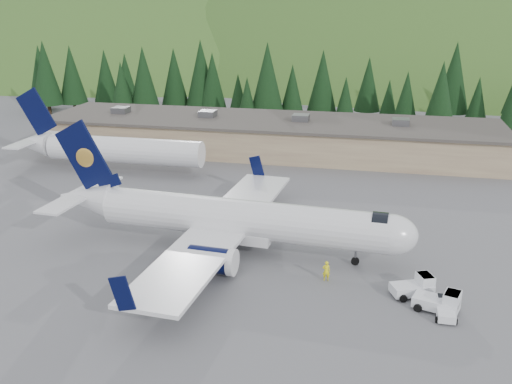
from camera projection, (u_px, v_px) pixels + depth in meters
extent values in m
plane|color=#5D5D62|center=(242.00, 251.00, 54.55)|extent=(600.00, 600.00, 0.00)
cylinder|color=white|center=(242.00, 219.00, 53.49)|extent=(27.47, 5.47, 3.66)
ellipsoid|color=white|center=(391.00, 235.00, 49.86)|extent=(5.00, 3.97, 3.66)
cylinder|color=black|center=(380.00, 229.00, 49.98)|extent=(1.56, 3.11, 3.02)
cone|color=white|center=(87.00, 199.00, 57.78)|extent=(6.08, 4.04, 3.66)
cube|color=white|center=(233.00, 233.00, 54.24)|extent=(7.99, 3.63, 0.97)
cube|color=white|center=(223.00, 226.00, 54.32)|extent=(7.55, 33.42, 0.34)
cube|color=black|center=(257.00, 166.00, 69.38)|extent=(1.98, 0.28, 2.80)
cube|color=black|center=(122.00, 294.00, 39.24)|extent=(1.98, 0.28, 2.80)
cylinder|color=black|center=(250.00, 215.00, 59.47)|extent=(4.23, 2.51, 2.24)
cylinder|color=white|center=(267.00, 217.00, 58.98)|extent=(0.74, 2.41, 2.38)
cube|color=white|center=(250.00, 210.00, 59.30)|extent=(2.16, 0.39, 0.88)
cylinder|color=black|center=(212.00, 260.00, 49.18)|extent=(4.23, 2.51, 2.24)
cylinder|color=white|center=(232.00, 263.00, 48.69)|extent=(0.74, 2.41, 2.38)
cube|color=white|center=(212.00, 254.00, 49.01)|extent=(2.16, 0.39, 0.88)
cube|color=black|center=(84.00, 155.00, 56.27)|extent=(6.03, 0.69, 7.15)
ellipsoid|color=gold|center=(87.00, 157.00, 56.46)|extent=(1.94, 0.30, 1.93)
ellipsoid|color=gold|center=(85.00, 158.00, 56.11)|extent=(1.94, 0.30, 1.93)
cube|color=black|center=(109.00, 182.00, 56.41)|extent=(2.70, 0.42, 1.93)
cube|color=white|center=(82.00, 194.00, 57.75)|extent=(3.34, 12.32, 0.21)
cylinder|color=slate|center=(355.00, 256.00, 51.41)|extent=(0.21, 0.21, 1.75)
cylinder|color=black|center=(355.00, 261.00, 51.58)|extent=(0.76, 0.32, 0.74)
cylinder|color=slate|center=(223.00, 228.00, 57.41)|extent=(0.25, 0.25, 1.95)
cylinder|color=black|center=(226.00, 233.00, 57.45)|extent=(1.09, 0.41, 1.07)
cylinder|color=black|center=(219.00, 232.00, 57.65)|extent=(1.09, 0.41, 1.07)
cylinder|color=slate|center=(204.00, 249.00, 52.62)|extent=(0.25, 0.25, 1.95)
cylinder|color=black|center=(208.00, 254.00, 52.66)|extent=(1.09, 0.41, 1.07)
cylinder|color=black|center=(200.00, 253.00, 52.87)|extent=(1.09, 0.41, 1.07)
cylinder|color=white|center=(125.00, 150.00, 78.40)|extent=(22.00, 3.60, 3.60)
cone|color=white|center=(34.00, 144.00, 81.21)|extent=(5.00, 3.60, 3.60)
cube|color=black|center=(36.00, 112.00, 79.54)|extent=(5.82, 0.28, 6.89)
cube|color=white|center=(34.00, 140.00, 81.02)|extent=(2.40, 11.00, 0.20)
cube|color=white|center=(412.00, 289.00, 46.16)|extent=(3.68, 2.81, 0.77)
cube|color=white|center=(425.00, 280.00, 46.14)|extent=(1.62, 1.85, 0.99)
cube|color=black|center=(426.00, 275.00, 46.00)|extent=(1.47, 1.70, 0.11)
cylinder|color=black|center=(419.00, 286.00, 47.27)|extent=(0.66, 0.46, 0.62)
cylinder|color=black|center=(429.00, 296.00, 45.63)|extent=(0.66, 0.46, 0.62)
cylinder|color=black|center=(394.00, 288.00, 46.88)|extent=(0.66, 0.46, 0.62)
cylinder|color=black|center=(403.00, 298.00, 45.24)|extent=(0.66, 0.46, 0.62)
cube|color=white|center=(436.00, 303.00, 43.94)|extent=(3.76, 2.65, 0.79)
cube|color=white|center=(452.00, 299.00, 43.18)|extent=(1.56, 1.86, 1.02)
cube|color=black|center=(453.00, 293.00, 43.04)|extent=(1.42, 1.71, 0.11)
cylinder|color=black|center=(453.00, 305.00, 44.24)|extent=(0.68, 0.43, 0.64)
cylinder|color=black|center=(448.00, 316.00, 42.75)|extent=(0.68, 0.43, 0.64)
cylinder|color=black|center=(424.00, 298.00, 45.32)|extent=(0.68, 0.43, 0.64)
cylinder|color=black|center=(418.00, 308.00, 43.83)|extent=(0.68, 0.43, 0.64)
cube|color=white|center=(445.00, 312.00, 42.96)|extent=(1.33, 2.59, 0.60)
cube|color=white|center=(445.00, 300.00, 43.59)|extent=(1.21, 0.88, 0.77)
cube|color=black|center=(445.00, 296.00, 43.48)|extent=(1.13, 0.79, 0.09)
cylinder|color=black|center=(435.00, 308.00, 43.96)|extent=(0.20, 0.48, 0.48)
cylinder|color=black|center=(453.00, 310.00, 43.70)|extent=(0.20, 0.48, 0.48)
cylinder|color=black|center=(437.00, 320.00, 42.37)|extent=(0.20, 0.48, 0.48)
cylinder|color=black|center=(456.00, 322.00, 42.11)|extent=(0.20, 0.48, 0.48)
cube|color=#8F745C|center=(269.00, 136.00, 89.97)|extent=(70.00, 16.00, 4.80)
cube|color=#47423D|center=(269.00, 120.00, 89.16)|extent=(71.00, 17.00, 0.40)
cube|color=slate|center=(121.00, 110.00, 94.09)|extent=(2.50, 2.50, 1.00)
cube|color=slate|center=(208.00, 114.00, 91.00)|extent=(2.50, 2.50, 1.00)
cube|color=slate|center=(301.00, 118.00, 87.92)|extent=(2.50, 2.50, 1.00)
cube|color=slate|center=(401.00, 122.00, 84.84)|extent=(2.50, 2.50, 1.00)
imported|color=#FFF416|center=(326.00, 271.00, 48.55)|extent=(0.73, 0.55, 1.80)
cone|color=black|center=(40.00, 73.00, 122.89)|extent=(5.81, 5.81, 11.88)
cone|color=black|center=(45.00, 73.00, 117.31)|extent=(6.34, 6.34, 12.97)
cone|color=black|center=(72.00, 75.00, 119.77)|extent=(5.88, 5.88, 12.02)
cone|color=black|center=(105.00, 76.00, 122.88)|extent=(5.42, 5.42, 11.08)
cone|color=black|center=(126.00, 77.00, 124.04)|extent=(5.04, 5.04, 10.32)
cone|color=black|center=(122.00, 86.00, 113.93)|extent=(4.75, 4.75, 9.72)
cone|color=black|center=(144.00, 77.00, 114.49)|extent=(5.96, 5.96, 12.19)
cone|color=black|center=(174.00, 77.00, 118.33)|extent=(5.70, 5.70, 11.65)
cone|color=black|center=(201.00, 73.00, 116.50)|extent=(6.45, 6.45, 13.19)
cone|color=black|center=(213.00, 80.00, 115.12)|extent=(5.46, 5.46, 11.17)
cone|color=black|center=(238.00, 93.00, 114.31)|extent=(3.77, 3.77, 7.72)
cone|color=black|center=(247.00, 99.00, 106.16)|extent=(3.95, 3.95, 8.08)
cone|color=black|center=(267.00, 79.00, 106.05)|extent=(6.55, 6.55, 13.39)
cone|color=black|center=(292.00, 91.00, 107.81)|extent=(4.81, 4.81, 9.85)
cone|color=black|center=(322.00, 82.00, 109.24)|extent=(5.87, 5.87, 12.01)
cone|color=black|center=(345.00, 98.00, 106.93)|extent=(3.93, 3.93, 8.04)
cone|color=black|center=(368.00, 84.00, 112.68)|extent=(5.19, 5.19, 10.62)
cone|color=black|center=(389.00, 99.00, 109.60)|extent=(3.57, 3.57, 7.29)
cone|color=black|center=(406.00, 97.00, 103.57)|extent=(4.51, 4.51, 9.23)
cone|color=black|center=(441.00, 93.00, 99.33)|extent=(5.44, 5.44, 11.12)
cone|color=black|center=(454.00, 77.00, 108.23)|extent=(6.52, 6.52, 13.34)
cone|color=black|center=(478.00, 99.00, 104.69)|extent=(4.04, 4.04, 8.27)
ellipsoid|color=#2C4F1C|center=(139.00, 231.00, 254.24)|extent=(336.00, 240.00, 240.00)
ellipsoid|color=#2C4F1C|center=(434.00, 251.00, 258.50)|extent=(420.00, 300.00, 300.00)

